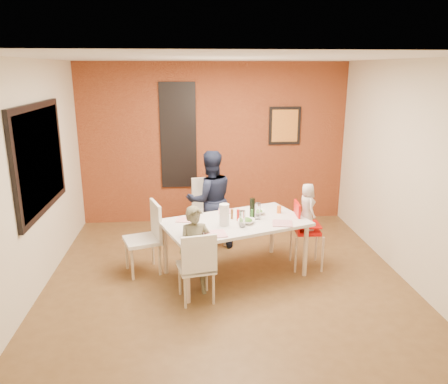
{
  "coord_description": "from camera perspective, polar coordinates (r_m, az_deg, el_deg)",
  "views": [
    {
      "loc": [
        -0.47,
        -5.09,
        2.58
      ],
      "look_at": [
        0.0,
        0.3,
        1.05
      ],
      "focal_mm": 35.0,
      "sensor_mm": 36.0,
      "label": 1
    }
  ],
  "objects": [
    {
      "name": "paper_towel_roll",
      "position": [
        5.32,
        0.03,
        -2.99
      ],
      "size": [
        0.12,
        0.12,
        0.27
      ],
      "primitive_type": "cylinder",
      "color": "white",
      "rests_on": "dining_table"
    },
    {
      "name": "condiment_brown",
      "position": [
        5.57,
        1.04,
        -2.89
      ],
      "size": [
        0.03,
        0.03,
        0.13
      ],
      "primitive_type": "cylinder",
      "color": "brown",
      "rests_on": "dining_table"
    },
    {
      "name": "glassblock_surround",
      "position": [
        7.38,
        -5.99,
        7.3
      ],
      "size": [
        0.6,
        0.03,
        1.76
      ],
      "primitive_type": "cube",
      "color": "black",
      "rests_on": "wall_back"
    },
    {
      "name": "child_near",
      "position": [
        5.14,
        -3.75,
        -7.67
      ],
      "size": [
        0.42,
        0.3,
        1.07
      ],
      "primitive_type": "imported",
      "rotation": [
        0.0,
        0.0,
        0.11
      ],
      "color": "brown",
      "rests_on": "ground"
    },
    {
      "name": "plate_far_left",
      "position": [
        5.56,
        -5.15,
        -3.61
      ],
      "size": [
        0.23,
        0.23,
        0.01
      ],
      "primitive_type": "cube",
      "rotation": [
        0.0,
        0.0,
        -0.16
      ],
      "color": "white",
      "rests_on": "dining_table"
    },
    {
      "name": "wine_glass_b",
      "position": [
        5.56,
        4.41,
        -2.5
      ],
      "size": [
        0.07,
        0.07,
        0.21
      ],
      "primitive_type": "cylinder",
      "color": "white",
      "rests_on": "dining_table"
    },
    {
      "name": "ceiling",
      "position": [
        5.11,
        0.31,
        17.13
      ],
      "size": [
        4.5,
        4.5,
        0.02
      ],
      "primitive_type": "cube",
      "color": "silver",
      "rests_on": "wall_back"
    },
    {
      "name": "wall_left",
      "position": [
        5.53,
        -23.63,
        1.59
      ],
      "size": [
        0.02,
        4.5,
        2.7
      ],
      "primitive_type": "cube",
      "color": "beige",
      "rests_on": "ground"
    },
    {
      "name": "toddler",
      "position": [
        5.8,
        10.8,
        -1.91
      ],
      "size": [
        0.25,
        0.34,
        0.62
      ],
      "primitive_type": "imported",
      "rotation": [
        0.0,
        0.0,
        1.77
      ],
      "color": "beige",
      "rests_on": "high_chair"
    },
    {
      "name": "plate_far_mid",
      "position": [
        5.87,
        0.25,
        -2.51
      ],
      "size": [
        0.22,
        0.22,
        0.01
      ],
      "primitive_type": "cube",
      "rotation": [
        0.0,
        0.0,
        -0.09
      ],
      "color": "white",
      "rests_on": "dining_table"
    },
    {
      "name": "plate_near_right",
      "position": [
        5.46,
        7.64,
        -4.08
      ],
      "size": [
        0.28,
        0.28,
        0.01
      ],
      "primitive_type": "cube",
      "rotation": [
        0.0,
        0.0,
        -0.19
      ],
      "color": "silver",
      "rests_on": "dining_table"
    },
    {
      "name": "sippy_cup",
      "position": [
        5.84,
        7.19,
        -2.27
      ],
      "size": [
        0.06,
        0.06,
        0.1
      ],
      "primitive_type": "cylinder",
      "color": "orange",
      "rests_on": "dining_table"
    },
    {
      "name": "chair_near",
      "position": [
        4.95,
        -3.5,
        -9.38
      ],
      "size": [
        0.47,
        0.47,
        0.85
      ],
      "rotation": [
        0.0,
        0.0,
        3.34
      ],
      "color": "silver",
      "rests_on": "ground"
    },
    {
      "name": "child_far",
      "position": [
        6.38,
        -1.81,
        -1.04
      ],
      "size": [
        0.81,
        0.68,
        1.46
      ],
      "primitive_type": "imported",
      "rotation": [
        0.0,
        0.0,
        3.34
      ],
      "color": "black",
      "rests_on": "ground"
    },
    {
      "name": "picture_window_pane",
      "position": [
        5.66,
        -22.8,
        4.07
      ],
      "size": [
        0.02,
        1.55,
        1.15
      ],
      "primitive_type": "cube",
      "color": "black",
      "rests_on": "wall_left"
    },
    {
      "name": "high_chair",
      "position": [
        5.89,
        10.43,
        -4.7
      ],
      "size": [
        0.4,
        0.4,
        0.91
      ],
      "rotation": [
        0.0,
        0.0,
        1.52
      ],
      "color": "red",
      "rests_on": "ground"
    },
    {
      "name": "salad_bowl_a",
      "position": [
        5.43,
        2.94,
        -3.83
      ],
      "size": [
        0.27,
        0.27,
        0.05
      ],
      "primitive_type": "imported",
      "rotation": [
        0.0,
        0.0,
        -0.42
      ],
      "color": "white",
      "rests_on": "dining_table"
    },
    {
      "name": "wall_front",
      "position": [
        3.13,
        4.1,
        -7.43
      ],
      "size": [
        4.5,
        0.02,
        2.7
      ],
      "primitive_type": "cube",
      "color": "beige",
      "rests_on": "ground"
    },
    {
      "name": "glassblock_strip",
      "position": [
        7.38,
        -5.99,
        7.31
      ],
      "size": [
        0.55,
        0.03,
        1.7
      ],
      "primitive_type": "cube",
      "color": "silver",
      "rests_on": "wall_back"
    },
    {
      "name": "wall_back",
      "position": [
        7.46,
        -1.31,
        6.3
      ],
      "size": [
        4.5,
        0.02,
        2.7
      ],
      "primitive_type": "cube",
      "color": "beige",
      "rests_on": "ground"
    },
    {
      "name": "picture_window_frame",
      "position": [
        5.67,
        -22.94,
        4.06
      ],
      "size": [
        0.05,
        1.7,
        1.3
      ],
      "primitive_type": "cube",
      "color": "black",
      "rests_on": "wall_left"
    },
    {
      "name": "art_print_frame",
      "position": [
        7.55,
        7.93,
        8.58
      ],
      "size": [
        0.54,
        0.03,
        0.64
      ],
      "primitive_type": "cube",
      "color": "black",
      "rests_on": "wall_back"
    },
    {
      "name": "wine_bottle",
      "position": [
        5.6,
        3.72,
        -2.1
      ],
      "size": [
        0.07,
        0.07,
        0.26
      ],
      "primitive_type": "cylinder",
      "color": "black",
      "rests_on": "dining_table"
    },
    {
      "name": "chair_left",
      "position": [
        5.76,
        -9.89,
        -5.4
      ],
      "size": [
        0.55,
        0.55,
        0.93
      ],
      "rotation": [
        0.0,
        0.0,
        5.04
      ],
      "color": "white",
      "rests_on": "ground"
    },
    {
      "name": "condiment_red",
      "position": [
        5.5,
        1.85,
        -3.04
      ],
      "size": [
        0.04,
        0.04,
        0.15
      ],
      "primitive_type": "cylinder",
      "color": "red",
      "rests_on": "dining_table"
    },
    {
      "name": "plate_near_left",
      "position": [
        5.07,
        -1.1,
        -5.5
      ],
      "size": [
        0.27,
        0.27,
        0.01
      ],
      "primitive_type": "cube",
      "rotation": [
        0.0,
        0.0,
        0.15
      ],
      "color": "white",
      "rests_on": "dining_table"
    },
    {
      "name": "art_print_canvas",
      "position": [
        7.53,
        7.95,
        8.56
      ],
      "size": [
        0.44,
        0.01,
        0.54
      ],
      "primitive_type": "cube",
      "color": "orange",
      "rests_on": "wall_back"
    },
    {
      "name": "salad_bowl_b",
      "position": [
        5.78,
        4.31,
        -2.62
      ],
      "size": [
        0.22,
        0.22,
        0.05
      ],
      "primitive_type": "imported",
      "rotation": [
        0.0,
        0.0,
        0.08
      ],
      "color": "white",
      "rests_on": "dining_table"
    },
    {
      "name": "brick_accent_wall",
      "position": [
        7.44,
        -1.3,
        6.28
      ],
      "size": [
        4.5,
        0.02,
        2.7
      ],
      "primitive_type": "cube",
      "color": "maroon",
      "rests_on": "ground"
    },
    {
      "name": "wine_glass_a",
      "position": [
        5.28,
        2.4,
        -3.53
      ],
      "size": [
        0.07,
        0.07,
        0.21
      ],
      "primitive_type": "cylinder",
      "color": "white",
      "rests_on": "dining_table"
    },
    {
      "name": "condiment_green",
      "position": [
        5.56,
        3.66,
        -2.93
      ],
      "size": [
        0.03,
        0.03,
        0.13
      ],
      "primitive_type": "cylinder",
      "color": "#2D7627",
      "rests_on": "dining_table"
    },
    {
      "name": "ground",
      "position": [
        5.73,
        0.27,
        -10.99
      ],
      "size": [
        4.5,
        4.5,
        0.0
      ],
      "primitive_type": "plane",
      "color": "brown",
      "rests_on": "ground"
    },
    {
      "name": "wall_right",
      "position": [
        5.9,
        22.62,
        2.53
      ],
      "size": [
        0.02,
        4.5,
        2.7
      ],
      "primitive_type": "cube",
      "color": "beige",
      "rests_on": "ground"
    },
    {
      "name": "dining_table",
      "position": [
        5.52,
        1.45,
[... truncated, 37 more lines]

